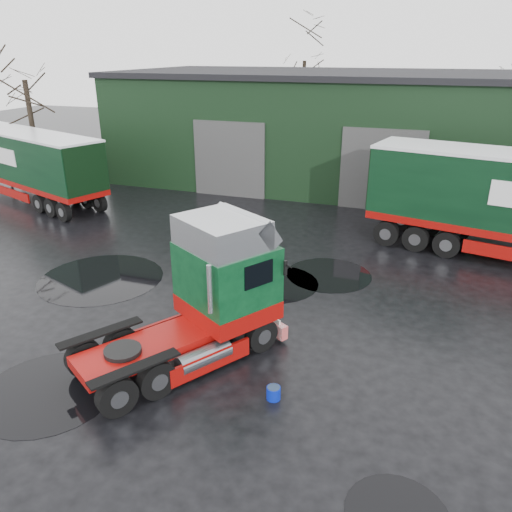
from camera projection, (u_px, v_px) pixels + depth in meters
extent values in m
plane|color=black|center=(244.00, 347.00, 13.51)|extent=(100.00, 100.00, 0.00)
cube|color=black|center=(394.00, 132.00, 29.22)|extent=(32.00, 12.00, 6.00)
cube|color=black|center=(400.00, 75.00, 28.01)|extent=(32.40, 12.40, 0.30)
cylinder|color=#071CA7|center=(274.00, 393.00, 11.48)|extent=(0.40, 0.40, 0.31)
cylinder|color=black|center=(49.00, 391.00, 11.78)|extent=(3.26, 3.26, 0.01)
cylinder|color=black|center=(329.00, 275.00, 17.87)|extent=(3.04, 3.04, 0.01)
cylinder|color=black|center=(101.00, 278.00, 17.58)|extent=(4.32, 4.32, 0.01)
cylinder|color=black|center=(274.00, 283.00, 17.22)|extent=(3.07, 3.07, 0.01)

